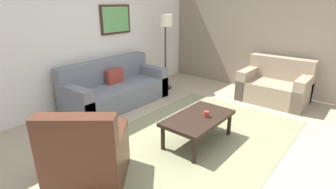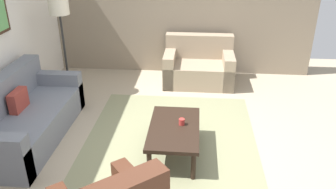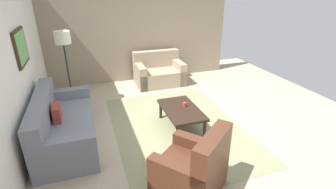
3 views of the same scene
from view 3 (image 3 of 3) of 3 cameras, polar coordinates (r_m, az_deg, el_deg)
ground_plane at (r=4.94m, az=2.06°, el=-7.43°), size 8.00×8.00×0.00m
rear_partition at (r=4.24m, az=-32.64°, el=4.14°), size 6.00×0.12×2.80m
stone_feature_panel at (r=7.21m, az=-6.55°, el=14.31°), size 0.12×5.20×2.80m
area_rug at (r=4.94m, az=2.06°, el=-7.39°), size 3.38×2.38×0.01m
couch_main at (r=4.74m, az=-23.36°, el=-6.85°), size 2.09×0.91×0.88m
couch_loveseat at (r=7.04m, az=-2.18°, el=4.95°), size 0.89×1.30×0.88m
armchair_leather at (r=3.44m, az=6.07°, el=-17.21°), size 1.13×1.13×0.95m
coffee_table at (r=4.76m, az=3.05°, el=-3.79°), size 1.10×0.64×0.41m
cup at (r=4.80m, az=3.81°, el=-2.31°), size 0.08×0.08×0.08m
lamp_standing at (r=5.68m, az=-22.73°, el=10.25°), size 0.32×0.32×1.71m
framed_artwork at (r=4.84m, az=-30.57°, el=9.31°), size 0.76×0.04×0.59m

